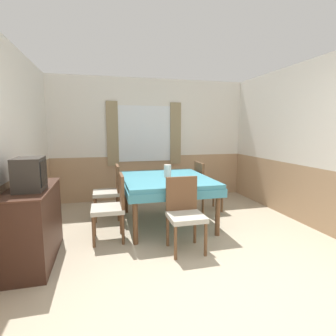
{
  "coord_description": "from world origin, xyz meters",
  "views": [
    {
      "loc": [
        -1.05,
        -1.88,
        1.54
      ],
      "look_at": [
        -0.03,
        2.17,
        0.91
      ],
      "focal_mm": 28.0,
      "sensor_mm": 36.0,
      "label": 1
    }
  ],
  "objects_px": {
    "chair_right_far": "(205,184)",
    "tv": "(30,174)",
    "dining_table": "(166,183)",
    "sideboard": "(34,224)",
    "chair_head_near": "(184,211)",
    "vase": "(168,171)",
    "chair_left_near": "(113,205)",
    "chair_left_far": "(110,189)"
  },
  "relations": [
    {
      "from": "sideboard",
      "to": "tv",
      "type": "xyz_separation_m",
      "value": [
        0.04,
        -0.15,
        0.61
      ]
    },
    {
      "from": "chair_head_near",
      "to": "sideboard",
      "type": "distance_m",
      "value": 1.8
    },
    {
      "from": "chair_left_near",
      "to": "vase",
      "type": "height_order",
      "value": "vase"
    },
    {
      "from": "dining_table",
      "to": "vase",
      "type": "bearing_deg",
      "value": -34.71
    },
    {
      "from": "vase",
      "to": "dining_table",
      "type": "bearing_deg",
      "value": 145.29
    },
    {
      "from": "chair_left_near",
      "to": "sideboard",
      "type": "distance_m",
      "value": 0.99
    },
    {
      "from": "chair_left_near",
      "to": "sideboard",
      "type": "bearing_deg",
      "value": 111.76
    },
    {
      "from": "sideboard",
      "to": "vase",
      "type": "xyz_separation_m",
      "value": [
        1.82,
        0.82,
        0.42
      ]
    },
    {
      "from": "dining_table",
      "to": "chair_left_near",
      "type": "distance_m",
      "value": 1.01
    },
    {
      "from": "chair_left_near",
      "to": "vase",
      "type": "relative_size",
      "value": 4.49
    },
    {
      "from": "chair_left_near",
      "to": "chair_head_near",
      "type": "height_order",
      "value": "same"
    },
    {
      "from": "dining_table",
      "to": "chair_left_far",
      "type": "xyz_separation_m",
      "value": [
        -0.88,
        0.47,
        -0.16
      ]
    },
    {
      "from": "tv",
      "to": "chair_left_near",
      "type": "bearing_deg",
      "value": 30.15
    },
    {
      "from": "chair_left_far",
      "to": "chair_head_near",
      "type": "distance_m",
      "value": 1.69
    },
    {
      "from": "dining_table",
      "to": "chair_head_near",
      "type": "distance_m",
      "value": 0.99
    },
    {
      "from": "dining_table",
      "to": "tv",
      "type": "bearing_deg",
      "value": -150.82
    },
    {
      "from": "sideboard",
      "to": "dining_table",
      "type": "bearing_deg",
      "value": 24.99
    },
    {
      "from": "chair_head_near",
      "to": "vase",
      "type": "xyz_separation_m",
      "value": [
        0.02,
        0.96,
        0.36
      ]
    },
    {
      "from": "dining_table",
      "to": "sideboard",
      "type": "distance_m",
      "value": 1.99
    },
    {
      "from": "chair_head_near",
      "to": "tv",
      "type": "xyz_separation_m",
      "value": [
        -1.76,
        -0.0,
        0.55
      ]
    },
    {
      "from": "dining_table",
      "to": "tv",
      "type": "height_order",
      "value": "tv"
    },
    {
      "from": "chair_left_far",
      "to": "chair_right_far",
      "type": "bearing_deg",
      "value": -90.0
    },
    {
      "from": "chair_right_far",
      "to": "sideboard",
      "type": "bearing_deg",
      "value": -63.94
    },
    {
      "from": "chair_left_near",
      "to": "vase",
      "type": "xyz_separation_m",
      "value": [
        0.9,
        0.46,
        0.36
      ]
    },
    {
      "from": "sideboard",
      "to": "vase",
      "type": "bearing_deg",
      "value": 24.38
    },
    {
      "from": "sideboard",
      "to": "vase",
      "type": "height_order",
      "value": "vase"
    },
    {
      "from": "dining_table",
      "to": "vase",
      "type": "height_order",
      "value": "vase"
    },
    {
      "from": "chair_right_far",
      "to": "chair_left_far",
      "type": "bearing_deg",
      "value": -90.0
    },
    {
      "from": "chair_head_near",
      "to": "tv",
      "type": "bearing_deg",
      "value": 0.14
    },
    {
      "from": "chair_right_far",
      "to": "sideboard",
      "type": "relative_size",
      "value": 0.78
    },
    {
      "from": "chair_left_near",
      "to": "tv",
      "type": "relative_size",
      "value": 2.45
    },
    {
      "from": "chair_right_far",
      "to": "tv",
      "type": "xyz_separation_m",
      "value": [
        -2.64,
        -1.45,
        0.55
      ]
    },
    {
      "from": "chair_left_near",
      "to": "sideboard",
      "type": "relative_size",
      "value": 0.78
    },
    {
      "from": "vase",
      "to": "sideboard",
      "type": "bearing_deg",
      "value": -155.62
    },
    {
      "from": "chair_right_far",
      "to": "vase",
      "type": "height_order",
      "value": "vase"
    },
    {
      "from": "dining_table",
      "to": "chair_right_far",
      "type": "relative_size",
      "value": 1.71
    },
    {
      "from": "dining_table",
      "to": "chair_head_near",
      "type": "height_order",
      "value": "chair_head_near"
    },
    {
      "from": "chair_left_near",
      "to": "tv",
      "type": "distance_m",
      "value": 1.16
    },
    {
      "from": "chair_left_near",
      "to": "sideboard",
      "type": "xyz_separation_m",
      "value": [
        -0.92,
        -0.37,
        -0.06
      ]
    },
    {
      "from": "tv",
      "to": "vase",
      "type": "relative_size",
      "value": 1.83
    },
    {
      "from": "dining_table",
      "to": "chair_right_far",
      "type": "distance_m",
      "value": 1.01
    },
    {
      "from": "sideboard",
      "to": "vase",
      "type": "distance_m",
      "value": 2.04
    }
  ]
}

